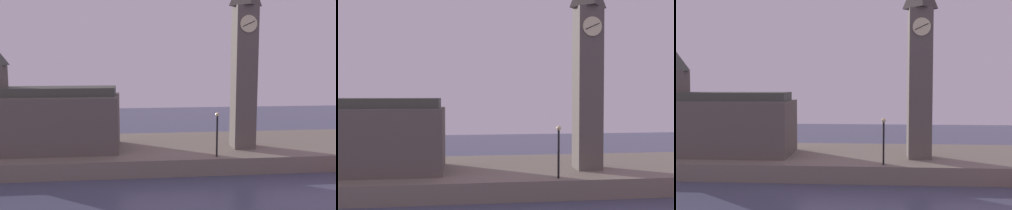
{
  "view_description": "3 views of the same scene",
  "coord_description": "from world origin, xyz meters",
  "views": [
    {
      "loc": [
        -4.4,
        -16.59,
        10.0
      ],
      "look_at": [
        -1.07,
        14.54,
        6.16
      ],
      "focal_mm": 40.02,
      "sensor_mm": 36.0,
      "label": 1
    },
    {
      "loc": [
        -4.01,
        -12.93,
        7.8
      ],
      "look_at": [
        -0.47,
        16.53,
        6.92
      ],
      "focal_mm": 41.16,
      "sensor_mm": 36.0,
      "label": 2
    },
    {
      "loc": [
        2.08,
        -16.91,
        8.33
      ],
      "look_at": [
        -0.16,
        16.84,
        6.37
      ],
      "focal_mm": 41.03,
      "sensor_mm": 36.0,
      "label": 3
    }
  ],
  "objects": [
    {
      "name": "far_embankment",
      "position": [
        0.0,
        20.0,
        0.75
      ],
      "size": [
        70.0,
        12.0,
        1.5
      ],
      "primitive_type": "cube",
      "color": "slate",
      "rests_on": "ground"
    },
    {
      "name": "streetlamp",
      "position": [
        3.27,
        14.86,
        3.95
      ],
      "size": [
        0.36,
        0.36,
        3.93
      ],
      "color": "black",
      "rests_on": "far_embankment"
    },
    {
      "name": "parliament_hall",
      "position": [
        -11.78,
        18.92,
        4.5
      ],
      "size": [
        12.19,
        5.85,
        9.9
      ],
      "color": "#5B544C",
      "rests_on": "far_embankment"
    },
    {
      "name": "clock_tower",
      "position": [
        6.59,
        18.15,
        10.48
      ],
      "size": [
        2.25,
        2.3,
        17.33
      ],
      "color": "#5B544C",
      "rests_on": "far_embankment"
    }
  ]
}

